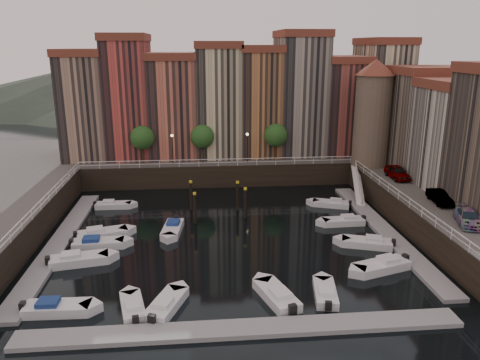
{
  "coord_description": "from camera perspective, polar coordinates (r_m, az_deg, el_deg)",
  "views": [
    {
      "loc": [
        -2.69,
        -44.16,
        18.46
      ],
      "look_at": [
        1.78,
        4.0,
        4.49
      ],
      "focal_mm": 35.0,
      "sensor_mm": 36.0,
      "label": 1
    }
  ],
  "objects": [
    {
      "name": "promenade_trees",
      "position": [
        63.49,
        -4.01,
        5.3
      ],
      "size": [
        21.2,
        3.2,
        5.2
      ],
      "color": "black",
      "rests_on": "quay_far"
    },
    {
      "name": "boat_near_1",
      "position": [
        35.43,
        -9.04,
        -14.8
      ],
      "size": [
        3.25,
        4.88,
        1.1
      ],
      "rotation": [
        0.0,
        0.0,
        1.2
      ],
      "color": "silver",
      "rests_on": "ground"
    },
    {
      "name": "street_lamps",
      "position": [
        62.65,
        -3.67,
        4.51
      ],
      "size": [
        10.36,
        0.36,
        4.18
      ],
      "color": "black",
      "rests_on": "quay_far"
    },
    {
      "name": "boat_extra_952",
      "position": [
        48.69,
        -8.21,
        -5.86
      ],
      "size": [
        2.3,
        4.94,
        1.11
      ],
      "rotation": [
        0.0,
        0.0,
        4.59
      ],
      "color": "silver",
      "rests_on": "ground"
    },
    {
      "name": "dock_left",
      "position": [
        48.78,
        -21.12,
        -7.05
      ],
      "size": [
        2.0,
        28.0,
        0.35
      ],
      "primitive_type": "cube",
      "color": "gray",
      "rests_on": "ground"
    },
    {
      "name": "car_b",
      "position": [
        51.25,
        23.2,
        -2.0
      ],
      "size": [
        1.78,
        4.19,
        1.34
      ],
      "primitive_type": "imported",
      "rotation": [
        0.0,
        0.0,
        -0.09
      ],
      "color": "gray",
      "rests_on": "quay_right"
    },
    {
      "name": "boat_left_4",
      "position": [
        57.17,
        -15.27,
        -2.96
      ],
      "size": [
        4.35,
        1.61,
        1.0
      ],
      "rotation": [
        0.0,
        0.0,
        -0.01
      ],
      "color": "silver",
      "rests_on": "ground"
    },
    {
      "name": "boat_left_0",
      "position": [
        37.04,
        -21.52,
        -14.33
      ],
      "size": [
        4.96,
        1.93,
        1.13
      ],
      "rotation": [
        0.0,
        0.0,
        -0.03
      ],
      "color": "silver",
      "rests_on": "ground"
    },
    {
      "name": "car_a",
      "position": [
        58.86,
        18.61,
        0.81
      ],
      "size": [
        1.85,
        4.55,
        1.55
      ],
      "primitive_type": "imported",
      "rotation": [
        0.0,
        0.0,
        -0.01
      ],
      "color": "gray",
      "rests_on": "quay_right"
    },
    {
      "name": "boat_right_2",
      "position": [
        46.46,
        15.35,
        -7.4
      ],
      "size": [
        5.03,
        3.17,
        1.13
      ],
      "rotation": [
        0.0,
        0.0,
        2.82
      ],
      "color": "silver",
      "rests_on": "ground"
    },
    {
      "name": "quay_far",
      "position": [
        72.23,
        -3.03,
        2.51
      ],
      "size": [
        80.0,
        20.0,
        3.0
      ],
      "primitive_type": "cube",
      "color": "black",
      "rests_on": "ground"
    },
    {
      "name": "boat_left_2",
      "position": [
        46.69,
        -17.02,
        -7.41
      ],
      "size": [
        5.06,
        2.09,
        1.15
      ],
      "rotation": [
        0.0,
        0.0,
        0.06
      ],
      "color": "silver",
      "rests_on": "ground"
    },
    {
      "name": "boat_left_1",
      "position": [
        43.85,
        -19.16,
        -9.16
      ],
      "size": [
        5.37,
        2.82,
        1.2
      ],
      "rotation": [
        0.0,
        0.0,
        0.19
      ],
      "color": "silver",
      "rests_on": "ground"
    },
    {
      "name": "ground",
      "position": [
        47.94,
        -1.69,
        -6.54
      ],
      "size": [
        200.0,
        200.0,
        0.0
      ],
      "primitive_type": "plane",
      "color": "black",
      "rests_on": "ground"
    },
    {
      "name": "boat_near_3",
      "position": [
        37.08,
        10.36,
        -13.41
      ],
      "size": [
        2.29,
        4.57,
        1.02
      ],
      "rotation": [
        0.0,
        0.0,
        1.41
      ],
      "color": "silver",
      "rests_on": "ground"
    },
    {
      "name": "dock_right",
      "position": [
        50.53,
        17.14,
        -5.85
      ],
      "size": [
        2.0,
        28.0,
        0.35
      ],
      "primitive_type": "cube",
      "color": "gray",
      "rests_on": "ground"
    },
    {
      "name": "gangway",
      "position": [
        59.99,
        14.18,
        -0.4
      ],
      "size": [
        2.78,
        8.32,
        3.73
      ],
      "color": "white",
      "rests_on": "ground"
    },
    {
      "name": "boat_right_3",
      "position": [
        51.36,
        12.57,
        -4.92
      ],
      "size": [
        4.67,
        1.83,
        1.07
      ],
      "rotation": [
        0.0,
        0.0,
        3.17
      ],
      "color": "silver",
      "rests_on": "ground"
    },
    {
      "name": "boat_near_2",
      "position": [
        36.17,
        4.55,
        -13.91
      ],
      "size": [
        3.19,
        5.21,
        1.17
      ],
      "rotation": [
        0.0,
        0.0,
        1.87
      ],
      "color": "silver",
      "rests_on": "ground"
    },
    {
      "name": "boat_right_4",
      "position": [
        56.66,
        11.13,
        -2.84
      ],
      "size": [
        4.61,
        3.01,
        1.04
      ],
      "rotation": [
        0.0,
        0.0,
        2.79
      ],
      "color": "silver",
      "rests_on": "ground"
    },
    {
      "name": "far_terrace",
      "position": [
        68.34,
        -0.24,
        9.81
      ],
      "size": [
        48.7,
        10.3,
        17.5
      ],
      "color": "#977660",
      "rests_on": "quay_far"
    },
    {
      "name": "mooring_pilings",
      "position": [
        52.55,
        -2.78,
        -2.56
      ],
      "size": [
        6.34,
        4.87,
        3.78
      ],
      "color": "black",
      "rests_on": "ground"
    },
    {
      "name": "right_terrace",
      "position": [
        56.84,
        25.8,
        5.5
      ],
      "size": [
        9.3,
        24.3,
        14.0
      ],
      "color": "#736657",
      "rests_on": "quay_right"
    },
    {
      "name": "boat_near_0",
      "position": [
        35.66,
        -12.96,
        -14.9
      ],
      "size": [
        2.41,
        4.36,
        0.98
      ],
      "rotation": [
        0.0,
        0.0,
        1.8
      ],
      "color": "silver",
      "rests_on": "ground"
    },
    {
      "name": "railings",
      "position": [
        51.26,
        -2.08,
        -0.53
      ],
      "size": [
        36.08,
        34.04,
        0.52
      ],
      "color": "white",
      "rests_on": "ground"
    },
    {
      "name": "car_c",
      "position": [
        46.35,
        26.04,
        -4.23
      ],
      "size": [
        3.12,
        4.81,
        1.3
      ],
      "primitive_type": "imported",
      "rotation": [
        0.0,
        0.0,
        -0.32
      ],
      "color": "gray",
      "rests_on": "quay_right"
    },
    {
      "name": "dock_near",
      "position": [
        32.85,
        0.3,
        -17.71
      ],
      "size": [
        30.0,
        2.0,
        0.35
      ],
      "primitive_type": "cube",
      "color": "gray",
      "rests_on": "ground"
    },
    {
      "name": "mountains",
      "position": [
        154.58,
        -3.74,
        12.17
      ],
      "size": [
        145.0,
        100.0,
        18.0
      ],
      "color": "#2D382D",
      "rests_on": "ground"
    },
    {
      "name": "corner_tower",
      "position": [
        63.43,
        15.86,
        8.02
      ],
      "size": [
        5.2,
        5.2,
        13.8
      ],
      "color": "#6B5B4C",
      "rests_on": "quay_right"
    },
    {
      "name": "boat_right_0",
      "position": [
        42.21,
        17.0,
        -9.97
      ],
      "size": [
        5.34,
        3.32,
        1.2
      ],
      "rotation": [
        0.0,
        0.0,
        3.46
      ],
      "color": "silver",
      "rests_on": "ground"
    },
    {
      "name": "boat_left_3",
      "position": [
        48.8,
        -16.59,
        -6.32
      ],
      "size": [
        5.29,
        3.21,
        1.19
      ],
      "rotation": [
        0.0,
        0.0,
        0.3
      ],
      "color": "silver",
      "rests_on": "ground"
    }
  ]
}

